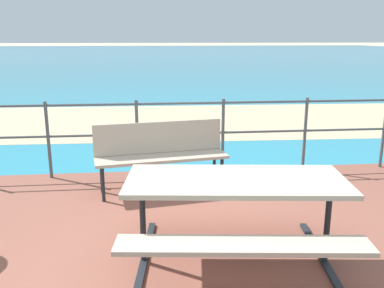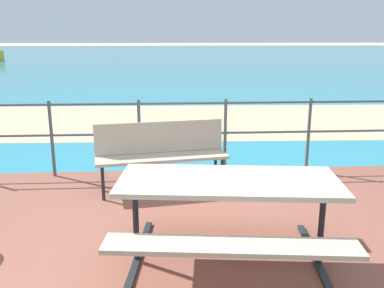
% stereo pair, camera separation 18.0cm
% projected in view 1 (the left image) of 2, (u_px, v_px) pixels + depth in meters
% --- Properties ---
extents(ground_plane, '(240.00, 240.00, 0.00)m').
position_uv_depth(ground_plane, '(203.00, 272.00, 3.49)').
color(ground_plane, beige).
extents(patio_paving, '(6.40, 5.20, 0.06)m').
position_uv_depth(patio_paving, '(203.00, 269.00, 3.49)').
color(patio_paving, brown).
rests_on(patio_paving, ground).
extents(sea_water, '(90.00, 90.00, 0.01)m').
position_uv_depth(sea_water, '(153.00, 56.00, 42.00)').
color(sea_water, teal).
rests_on(sea_water, ground).
extents(beach_strip, '(54.10, 5.87, 0.01)m').
position_uv_depth(beach_strip, '(168.00, 120.00, 9.76)').
color(beach_strip, tan).
rests_on(beach_strip, ground).
extents(picnic_table, '(1.92, 1.61, 0.76)m').
position_uv_depth(picnic_table, '(236.00, 198.00, 3.38)').
color(picnic_table, tan).
rests_on(picnic_table, patio_paving).
extents(park_bench, '(1.65, 0.66, 0.84)m').
position_uv_depth(park_bench, '(160.00, 150.00, 5.11)').
color(park_bench, tan).
rests_on(park_bench, patio_paving).
extents(railing_fence, '(5.94, 0.04, 1.05)m').
position_uv_depth(railing_fence, '(180.00, 128.00, 5.67)').
color(railing_fence, '#4C5156').
rests_on(railing_fence, patio_paving).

